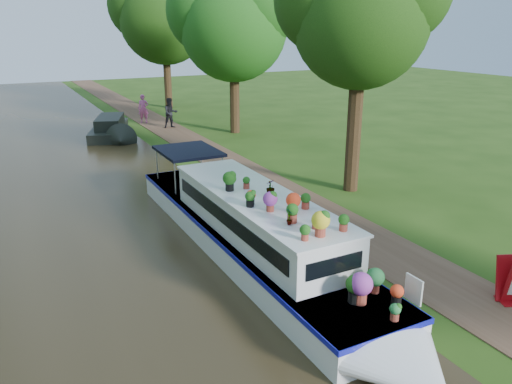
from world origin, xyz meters
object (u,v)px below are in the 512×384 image
object	(u,v)px
second_boat	(110,128)
pedestrian_dark	(171,113)
plant_boat	(257,231)
pedestrian_pink	(143,109)

from	to	relation	value
second_boat	pedestrian_dark	xyz separation A→B (m)	(3.88, 0.76, 0.48)
plant_boat	second_boat	distance (m)	17.99
pedestrian_pink	pedestrian_dark	distance (m)	2.66
second_boat	pedestrian_pink	distance (m)	4.31
pedestrian_pink	plant_boat	bearing A→B (deg)	-72.50
plant_boat	pedestrian_pink	xyz separation A→B (m)	(2.75, 21.19, 0.09)
pedestrian_dark	plant_boat	bearing A→B (deg)	-101.48
second_boat	plant_boat	bearing A→B (deg)	-70.72
plant_boat	pedestrian_dark	size ratio (longest dim) A/B	7.40
second_boat	pedestrian_dark	distance (m)	3.98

